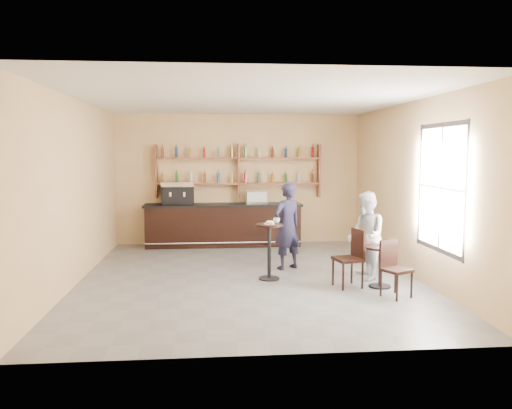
{
  "coord_description": "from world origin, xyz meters",
  "views": [
    {
      "loc": [
        -0.66,
        -8.86,
        2.27
      ],
      "look_at": [
        0.2,
        0.8,
        1.25
      ],
      "focal_mm": 35.0,
      "sensor_mm": 36.0,
      "label": 1
    }
  ],
  "objects": [
    {
      "name": "cafe_table",
      "position": [
        2.16,
        -0.84,
        0.35
      ],
      "size": [
        0.6,
        0.6,
        0.7
      ],
      "primitive_type": null,
      "rotation": [
        0.0,
        0.0,
        -0.1
      ],
      "color": "black",
      "rests_on": "floor"
    },
    {
      "name": "bar_counter",
      "position": [
        -0.39,
        3.15,
        0.51
      ],
      "size": [
        3.78,
        0.74,
        1.02
      ],
      "primitive_type": null,
      "color": "black",
      "rests_on": "floor"
    },
    {
      "name": "donut",
      "position": [
        0.36,
        -0.17,
        1.03
      ],
      "size": [
        0.17,
        0.17,
        0.05
      ],
      "primitive_type": "torus",
      "rotation": [
        0.0,
        0.0,
        0.28
      ],
      "color": "#C77848",
      "rests_on": "napkin"
    },
    {
      "name": "cup_cafe",
      "position": [
        2.21,
        -0.84,
        0.74
      ],
      "size": [
        0.09,
        0.09,
        0.08
      ],
      "primitive_type": "imported",
      "rotation": [
        0.0,
        0.0,
        0.03
      ],
      "color": "white",
      "rests_on": "cafe_table"
    },
    {
      "name": "liquor_bottles",
      "position": [
        0.0,
        3.37,
        1.98
      ],
      "size": [
        3.68,
        0.1,
        1.0
      ],
      "primitive_type": null,
      "color": "#8C5919",
      "rests_on": "shelf_unit"
    },
    {
      "name": "espresso_machine",
      "position": [
        -1.47,
        3.15,
        1.3
      ],
      "size": [
        0.78,
        0.53,
        0.54
      ],
      "primitive_type": null,
      "rotation": [
        0.0,
        0.0,
        0.06
      ],
      "color": "black",
      "rests_on": "bar_counter"
    },
    {
      "name": "wall_left",
      "position": [
        -3.0,
        0.0,
        1.6
      ],
      "size": [
        0.0,
        7.0,
        7.0
      ],
      "primitive_type": "plane",
      "rotation": [
        1.57,
        0.0,
        1.57
      ],
      "color": "tan",
      "rests_on": "floor"
    },
    {
      "name": "ceiling",
      "position": [
        0.0,
        0.0,
        3.2
      ],
      "size": [
        7.0,
        7.0,
        0.0
      ],
      "primitive_type": "plane",
      "rotation": [
        3.14,
        0.0,
        0.0
      ],
      "color": "white",
      "rests_on": "wall_back"
    },
    {
      "name": "pedestal_table",
      "position": [
        0.35,
        -0.16,
        0.5
      ],
      "size": [
        0.61,
        0.61,
        1.0
      ],
      "primitive_type": null,
      "rotation": [
        0.0,
        0.0,
        -0.3
      ],
      "color": "black",
      "rests_on": "floor"
    },
    {
      "name": "wall_back",
      "position": [
        0.0,
        3.5,
        1.6
      ],
      "size": [
        7.0,
        0.0,
        7.0
      ],
      "primitive_type": "plane",
      "rotation": [
        1.57,
        0.0,
        0.0
      ],
      "color": "tan",
      "rests_on": "floor"
    },
    {
      "name": "window_pane",
      "position": [
        2.99,
        -1.2,
        1.7
      ],
      "size": [
        0.0,
        2.0,
        2.0
      ],
      "primitive_type": "plane",
      "rotation": [
        1.57,
        0.0,
        -1.57
      ],
      "color": "white",
      "rests_on": "wall_right"
    },
    {
      "name": "wall_front",
      "position": [
        0.0,
        -3.5,
        1.6
      ],
      "size": [
        7.0,
        0.0,
        7.0
      ],
      "primitive_type": "plane",
      "rotation": [
        -1.57,
        0.0,
        0.0
      ],
      "color": "tan",
      "rests_on": "floor"
    },
    {
      "name": "floor",
      "position": [
        0.0,
        0.0,
        0.0
      ],
      "size": [
        7.0,
        7.0,
        0.0
      ],
      "primitive_type": "plane",
      "color": "slate",
      "rests_on": "ground"
    },
    {
      "name": "patron_second",
      "position": [
        2.07,
        -0.3,
        0.79
      ],
      "size": [
        0.61,
        0.77,
        1.58
      ],
      "primitive_type": "imported",
      "rotation": [
        0.0,
        0.0,
        -1.58
      ],
      "color": "#ACABB1",
      "rests_on": "floor"
    },
    {
      "name": "chair_south",
      "position": [
        2.21,
        -1.44,
        0.45
      ],
      "size": [
        0.52,
        0.52,
        0.89
      ],
      "primitive_type": null,
      "rotation": [
        0.0,
        0.0,
        0.48
      ],
      "color": "black",
      "rests_on": "floor"
    },
    {
      "name": "shelf_unit",
      "position": [
        0.0,
        3.37,
        1.81
      ],
      "size": [
        4.0,
        0.26,
        1.4
      ],
      "primitive_type": null,
      "color": "brown",
      "rests_on": "wall_back"
    },
    {
      "name": "cup_pedestal",
      "position": [
        0.49,
        -0.06,
        1.05
      ],
      "size": [
        0.14,
        0.14,
        0.09
      ],
      "primitive_type": "imported",
      "rotation": [
        0.0,
        0.0,
        0.31
      ],
      "color": "white",
      "rests_on": "pedestal_table"
    },
    {
      "name": "man_main",
      "position": [
        0.79,
        0.61,
        0.85
      ],
      "size": [
        0.74,
        0.67,
        1.7
      ],
      "primitive_type": "imported",
      "rotation": [
        0.0,
        0.0,
        3.68
      ],
      "color": "black",
      "rests_on": "floor"
    },
    {
      "name": "pastry_case",
      "position": [
        0.42,
        3.15,
        1.18
      ],
      "size": [
        0.54,
        0.45,
        0.3
      ],
      "primitive_type": null,
      "rotation": [
        0.0,
        0.0,
        0.11
      ],
      "color": "silver",
      "rests_on": "bar_counter"
    },
    {
      "name": "window_frame",
      "position": [
        2.99,
        -1.2,
        1.7
      ],
      "size": [
        0.04,
        1.7,
        2.1
      ],
      "primitive_type": null,
      "color": "black",
      "rests_on": "wall_right"
    },
    {
      "name": "wall_right",
      "position": [
        3.0,
        0.0,
        1.6
      ],
      "size": [
        0.0,
        7.0,
        7.0
      ],
      "primitive_type": "plane",
      "rotation": [
        1.57,
        0.0,
        -1.57
      ],
      "color": "tan",
      "rests_on": "floor"
    },
    {
      "name": "napkin",
      "position": [
        0.35,
        -0.16,
        1.0
      ],
      "size": [
        0.18,
        0.18,
        0.0
      ],
      "primitive_type": "cube",
      "rotation": [
        0.0,
        0.0,
        0.06
      ],
      "color": "white",
      "rests_on": "pedestal_table"
    },
    {
      "name": "chair_west",
      "position": [
        1.61,
        -0.79,
        0.49
      ],
      "size": [
        0.51,
        0.51,
        0.98
      ],
      "primitive_type": null,
      "rotation": [
        0.0,
        0.0,
        -1.34
      ],
      "color": "black",
      "rests_on": "floor"
    }
  ]
}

